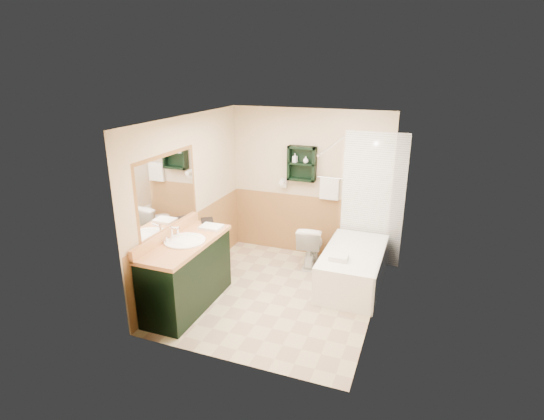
{
  "coord_description": "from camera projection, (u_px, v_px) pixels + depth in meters",
  "views": [
    {
      "loc": [
        1.77,
        -4.88,
        3.02
      ],
      "look_at": [
        -0.15,
        0.2,
        1.16
      ],
      "focal_mm": 28.0,
      "sensor_mm": 36.0,
      "label": 1
    }
  ],
  "objects": [
    {
      "name": "toilet",
      "position": [
        311.0,
        245.0,
        6.67
      ],
      "size": [
        0.46,
        0.72,
        0.67
      ],
      "primitive_type": "imported",
      "rotation": [
        0.0,
        0.0,
        3.26
      ],
      "color": "white",
      "rests_on": "ground"
    },
    {
      "name": "hair_dryer",
      "position": [
        284.0,
        183.0,
        6.9
      ],
      "size": [
        0.1,
        0.24,
        0.18
      ],
      "primitive_type": null,
      "color": "silver",
      "rests_on": "back_wall"
    },
    {
      "name": "floor",
      "position": [
        277.0,
        294.0,
        5.89
      ],
      "size": [
        3.0,
        3.0,
        0.0
      ],
      "primitive_type": "plane",
      "color": "#C4B88F",
      "rests_on": "ground"
    },
    {
      "name": "tile_right",
      "position": [
        384.0,
        217.0,
        5.79
      ],
      "size": [
        1.5,
        1.5,
        2.1
      ],
      "primitive_type": null,
      "color": "white",
      "rests_on": "right_wall"
    },
    {
      "name": "towel_bar",
      "position": [
        330.0,
        178.0,
        6.62
      ],
      "size": [
        0.4,
        0.06,
        0.4
      ],
      "primitive_type": null,
      "color": "white",
      "rests_on": "back_wall"
    },
    {
      "name": "soap_bottle_b",
      "position": [
        306.0,
        160.0,
        6.62
      ],
      "size": [
        0.1,
        0.12,
        0.08
      ],
      "primitive_type": "imported",
      "rotation": [
        0.0,
        0.0,
        -0.19
      ],
      "color": "white",
      "rests_on": "wall_shelf"
    },
    {
      "name": "counter_towel",
      "position": [
        211.0,
        227.0,
        5.75
      ],
      "size": [
        0.29,
        0.23,
        0.04
      ],
      "primitive_type": "cube",
      "color": "white",
      "rests_on": "vanity"
    },
    {
      "name": "shower_curtain",
      "position": [
        333.0,
        201.0,
        6.16
      ],
      "size": [
        1.05,
        1.05,
        1.7
      ],
      "primitive_type": null,
      "color": "#C7B497",
      "rests_on": "curtain_rod"
    },
    {
      "name": "curtain_rod",
      "position": [
        333.0,
        145.0,
        5.73
      ],
      "size": [
        0.03,
        1.6,
        0.03
      ],
      "primitive_type": "cylinder",
      "rotation": [
        1.57,
        0.0,
        0.0
      ],
      "color": "silver",
      "rests_on": "back_wall"
    },
    {
      "name": "tub_towel",
      "position": [
        339.0,
        257.0,
        5.68
      ],
      "size": [
        0.24,
        0.2,
        0.07
      ],
      "primitive_type": "cube",
      "color": "white",
      "rests_on": "bathtub"
    },
    {
      "name": "back_wall",
      "position": [
        309.0,
        184.0,
        6.85
      ],
      "size": [
        2.6,
        0.04,
        2.4
      ],
      "primitive_type": "cube",
      "color": "beige",
      "rests_on": "ground"
    },
    {
      "name": "bathtub",
      "position": [
        353.0,
        268.0,
        6.07
      ],
      "size": [
        0.81,
        1.5,
        0.54
      ],
      "primitive_type": "cube",
      "color": "white",
      "rests_on": "ground"
    },
    {
      "name": "vanity_book",
      "position": [
        201.0,
        214.0,
        5.97
      ],
      "size": [
        0.15,
        0.11,
        0.23
      ],
      "primitive_type": "imported",
      "rotation": [
        0.0,
        0.0,
        0.57
      ],
      "color": "black",
      "rests_on": "vanity"
    },
    {
      "name": "ceiling",
      "position": [
        278.0,
        118.0,
        5.11
      ],
      "size": [
        2.6,
        3.0,
        0.04
      ],
      "primitive_type": "cube",
      "color": "white",
      "rests_on": "back_wall"
    },
    {
      "name": "right_wall",
      "position": [
        381.0,
        226.0,
        5.06
      ],
      "size": [
        0.04,
        3.0,
        2.4
      ],
      "primitive_type": "cube",
      "color": "beige",
      "rests_on": "ground"
    },
    {
      "name": "mirror_frame",
      "position": [
        168.0,
        192.0,
        5.34
      ],
      "size": [
        1.3,
        1.3,
        1.0
      ],
      "primitive_type": null,
      "color": "brown",
      "rests_on": "left_wall"
    },
    {
      "name": "wainscot_back",
      "position": [
        308.0,
        225.0,
        7.04
      ],
      "size": [
        2.58,
        2.58,
        1.0
      ],
      "primitive_type": null,
      "color": "#A97344",
      "rests_on": "back_wall"
    },
    {
      "name": "tile_back",
      "position": [
        372.0,
        200.0,
        6.51
      ],
      "size": [
        0.95,
        0.95,
        2.1
      ],
      "primitive_type": null,
      "color": "white",
      "rests_on": "back_wall"
    },
    {
      "name": "wainscot_left",
      "position": [
        194.0,
        248.0,
        6.16
      ],
      "size": [
        2.98,
        2.98,
        1.0
      ],
      "primitive_type": null,
      "color": "#A97344",
      "rests_on": "left_wall"
    },
    {
      "name": "wall_shelf",
      "position": [
        302.0,
        164.0,
        6.66
      ],
      "size": [
        0.45,
        0.15,
        0.55
      ],
      "primitive_type": "cube",
      "color": "black",
      "rests_on": "back_wall"
    },
    {
      "name": "soap_bottle_a",
      "position": [
        295.0,
        160.0,
        6.68
      ],
      "size": [
        0.1,
        0.15,
        0.07
      ],
      "primitive_type": "imported",
      "rotation": [
        0.0,
        0.0,
        -0.24
      ],
      "color": "white",
      "rests_on": "wall_shelf"
    },
    {
      "name": "mirror_glass",
      "position": [
        168.0,
        192.0,
        5.34
      ],
      "size": [
        1.2,
        1.2,
        0.9
      ],
      "primitive_type": null,
      "color": "white",
      "rests_on": "left_wall"
    },
    {
      "name": "vanity",
      "position": [
        187.0,
        274.0,
        5.49
      ],
      "size": [
        0.59,
        1.45,
        0.92
      ],
      "primitive_type": "cube",
      "color": "black",
      "rests_on": "ground"
    },
    {
      "name": "tile_accent",
      "position": [
        389.0,
        156.0,
        5.51
      ],
      "size": [
        1.5,
        1.5,
        0.1
      ],
      "primitive_type": null,
      "color": "#134332",
      "rests_on": "right_wall"
    },
    {
      "name": "left_wall",
      "position": [
        189.0,
        202.0,
        5.94
      ],
      "size": [
        0.04,
        3.0,
        2.4
      ],
      "primitive_type": "cube",
      "color": "beige",
      "rests_on": "ground"
    }
  ]
}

